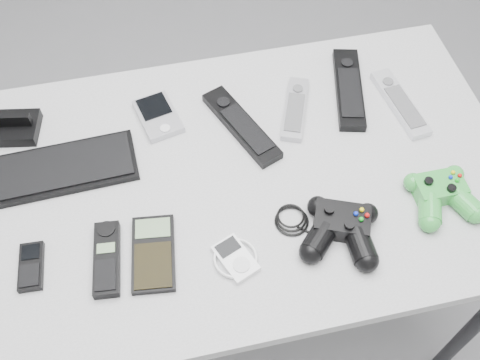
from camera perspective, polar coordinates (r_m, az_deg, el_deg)
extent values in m
plane|color=slate|center=(1.74, -0.07, -15.48)|extent=(3.50, 3.50, 0.00)
cube|color=gray|center=(1.15, 1.33, 0.35)|extent=(1.07, 0.69, 0.03)
cylinder|color=black|center=(1.50, 22.83, -13.39)|extent=(0.03, 0.03, 0.69)
cylinder|color=black|center=(1.63, -18.27, -1.46)|extent=(0.03, 0.03, 0.69)
cylinder|color=black|center=(1.73, 14.74, 4.34)|extent=(0.03, 0.03, 0.69)
cube|color=black|center=(1.19, -17.53, 1.17)|extent=(0.30, 0.14, 0.02)
cube|color=black|center=(1.28, -22.04, 5.32)|extent=(0.11, 0.10, 0.05)
cube|color=#A8A7AE|center=(1.23, -8.33, 6.48)|extent=(0.10, 0.13, 0.02)
cube|color=#A8A7AE|center=(1.24, 5.63, 7.25)|extent=(0.10, 0.18, 0.02)
cube|color=black|center=(1.20, 0.13, 5.61)|extent=(0.14, 0.23, 0.02)
cube|color=black|center=(1.30, 11.00, 9.15)|extent=(0.11, 0.24, 0.02)
cube|color=silver|center=(1.29, 15.95, 7.56)|extent=(0.07, 0.20, 0.02)
cube|color=black|center=(1.09, -20.47, -8.21)|extent=(0.05, 0.10, 0.02)
cube|color=black|center=(1.06, -13.38, -7.77)|extent=(0.06, 0.15, 0.02)
cube|color=black|center=(1.05, -8.80, -7.36)|extent=(0.10, 0.16, 0.02)
cube|color=white|center=(1.03, -0.47, -7.94)|extent=(0.11, 0.11, 0.02)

